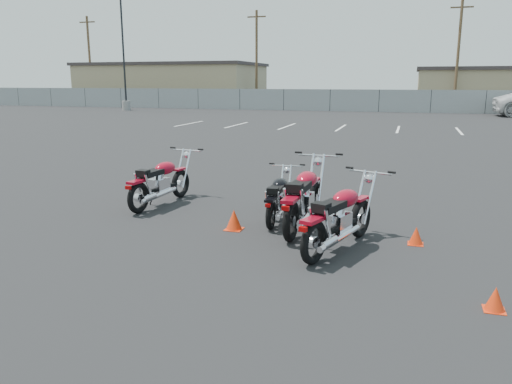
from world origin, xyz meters
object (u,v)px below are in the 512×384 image
(motorcycle_rear_red, at_px, (340,218))
(motorcycle_third_red, at_px, (304,198))
(motorcycle_front_red, at_px, (161,182))
(motorcycle_second_black, at_px, (279,198))

(motorcycle_rear_red, bearing_deg, motorcycle_third_red, 127.41)
(motorcycle_third_red, bearing_deg, motorcycle_front_red, 166.85)
(motorcycle_third_red, height_order, motorcycle_rear_red, motorcycle_third_red)
(motorcycle_third_red, bearing_deg, motorcycle_rear_red, -52.59)
(motorcycle_front_red, height_order, motorcycle_rear_red, motorcycle_rear_red)
(motorcycle_front_red, height_order, motorcycle_second_black, motorcycle_front_red)
(motorcycle_second_black, relative_size, motorcycle_rear_red, 0.84)
(motorcycle_front_red, distance_m, motorcycle_rear_red, 4.26)
(motorcycle_front_red, relative_size, motorcycle_third_red, 0.90)
(motorcycle_third_red, xyz_separation_m, motorcycle_rear_red, (0.75, -0.98, -0.04))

